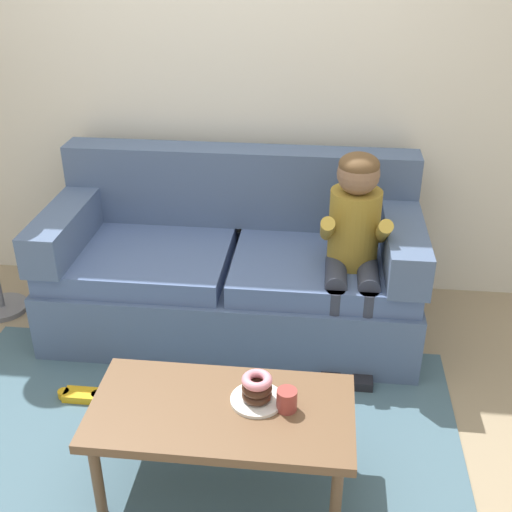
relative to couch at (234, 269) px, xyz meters
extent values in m
plane|color=#9E896B|center=(-0.08, -0.85, -0.35)|extent=(10.00, 10.00, 0.00)
cube|color=silver|center=(-0.08, 0.55, 1.05)|extent=(8.00, 0.10, 2.80)
cube|color=#476675|center=(-0.08, -1.10, -0.34)|extent=(2.45, 1.75, 0.01)
cube|color=slate|center=(0.00, -0.05, -0.16)|extent=(2.00, 0.90, 0.38)
cube|color=#4E6493|center=(-0.50, -0.10, 0.09)|extent=(0.96, 0.74, 0.12)
cube|color=#4E6493|center=(0.50, -0.10, 0.09)|extent=(0.96, 0.74, 0.12)
cube|color=slate|center=(0.00, 0.30, 0.38)|extent=(2.00, 0.20, 0.45)
cube|color=slate|center=(-0.90, -0.05, 0.26)|extent=(0.20, 0.90, 0.22)
cube|color=slate|center=(0.90, -0.05, 0.26)|extent=(0.20, 0.90, 0.22)
cube|color=brown|center=(0.13, -1.23, 0.05)|extent=(1.03, 0.52, 0.04)
cylinder|color=brown|center=(-0.33, -1.43, -0.16)|extent=(0.04, 0.04, 0.38)
cylinder|color=brown|center=(0.58, -1.43, -0.16)|extent=(0.04, 0.04, 0.38)
cylinder|color=brown|center=(-0.33, -1.03, -0.16)|extent=(0.04, 0.04, 0.38)
cylinder|color=brown|center=(0.58, -1.03, -0.16)|extent=(0.04, 0.04, 0.38)
cylinder|color=olive|center=(0.64, -0.13, 0.35)|extent=(0.26, 0.26, 0.40)
sphere|color=#846047|center=(0.64, -0.15, 0.65)|extent=(0.21, 0.21, 0.21)
ellipsoid|color=brown|center=(0.64, -0.15, 0.70)|extent=(0.20, 0.20, 0.12)
cylinder|color=#333847|center=(0.56, -0.28, 0.16)|extent=(0.11, 0.30, 0.11)
cylinder|color=#333847|center=(0.56, -0.43, -0.07)|extent=(0.09, 0.09, 0.44)
cube|color=black|center=(0.56, -0.48, -0.32)|extent=(0.10, 0.20, 0.06)
cylinder|color=olive|center=(0.51, -0.23, 0.39)|extent=(0.07, 0.29, 0.23)
cylinder|color=#333847|center=(0.72, -0.28, 0.16)|extent=(0.11, 0.30, 0.11)
cylinder|color=#333847|center=(0.72, -0.43, -0.07)|extent=(0.09, 0.09, 0.44)
cube|color=black|center=(0.72, -0.48, -0.32)|extent=(0.10, 0.20, 0.06)
cylinder|color=olive|center=(0.78, -0.23, 0.39)|extent=(0.07, 0.29, 0.23)
cylinder|color=white|center=(0.26, -1.17, 0.08)|extent=(0.21, 0.21, 0.01)
torus|color=#422619|center=(0.26, -1.17, 0.11)|extent=(0.15, 0.15, 0.04)
torus|color=#422619|center=(0.26, -1.17, 0.14)|extent=(0.15, 0.15, 0.04)
torus|color=pink|center=(0.26, -1.17, 0.18)|extent=(0.13, 0.13, 0.04)
cylinder|color=#993D38|center=(0.38, -1.21, 0.12)|extent=(0.08, 0.08, 0.09)
cube|color=gold|center=(-0.65, -0.78, -0.32)|extent=(0.16, 0.09, 0.05)
cylinder|color=gold|center=(-0.74, -0.78, -0.32)|extent=(0.06, 0.06, 0.05)
cylinder|color=gold|center=(-0.57, -0.78, -0.32)|extent=(0.06, 0.06, 0.05)
cylinder|color=slate|center=(-1.41, -0.04, -0.33)|extent=(0.30, 0.30, 0.03)
camera|label=1|loc=(0.47, -3.13, 1.76)|focal=45.26mm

